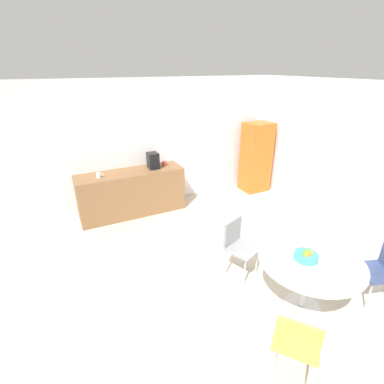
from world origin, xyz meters
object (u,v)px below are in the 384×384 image
Objects in this scene: chair_yellow at (297,341)px; mug_white at (164,163)px; round_table at (309,267)px; fruit_bowl at (306,256)px; coffee_maker at (153,161)px; chair_gray at (237,241)px; mug_green at (99,175)px; locker_cabinet at (256,157)px.

mug_white reaches higher than chair_yellow.
fruit_bowl is at bearing 148.73° from round_table.
chair_gray is at bearing -81.54° from coffee_maker.
coffee_maker is at bearing -167.80° from mug_white.
round_table is 3.84m from mug_green.
fruit_bowl is 2.17× the size of mug_white.
round_table is (-1.77, -3.33, -0.20)m from locker_cabinet.
locker_cabinet is 1.34× the size of round_table.
coffee_maker is (-0.37, 2.48, 0.54)m from chair_gray.
round_table is at bearing -118.03° from locker_cabinet.
coffee_maker reaches higher than chair_gray.
fruit_bowl is at bearing -118.95° from locker_cabinet.
fruit_bowl is at bearing 41.28° from chair_yellow.
mug_green is at bearing -176.65° from coffee_maker.
chair_gray is 2.85m from mug_green.
chair_yellow is 6.43× the size of mug_white.
mug_green is at bearing 118.35° from round_table.
mug_white is at bearing 97.72° from round_table.
coffee_maker is at bearing 177.72° from locker_cabinet.
round_table is 3.54m from mug_white.
round_table is 0.17m from fruit_bowl.
mug_white is (-0.47, 3.49, 0.33)m from round_table.
locker_cabinet reaches higher than fruit_bowl.
mug_green is 0.40× the size of coffee_maker.
locker_cabinet reaches higher than chair_yellow.
mug_white is at bearing 5.10° from mug_green.
mug_green reaches higher than fruit_bowl.
chair_yellow is at bearing -91.01° from coffee_maker.
chair_gray is at bearing -58.98° from mug_green.
locker_cabinet is at bearing -2.28° from coffee_maker.
mug_white is at bearing 92.41° from chair_gray.
fruit_bowl is at bearing -62.12° from mug_green.
fruit_bowl is (-0.05, 0.03, 0.16)m from round_table.
coffee_maker is (0.07, 4.06, 0.54)m from chair_yellow.
chair_yellow is 1.65m from chair_gray.
mug_green is at bearing 104.19° from chair_yellow.
mug_green is at bearing 117.88° from fruit_bowl.
coffee_maker reaches higher than mug_green.
chair_yellow is at bearing -105.51° from chair_gray.
locker_cabinet is at bearing -3.99° from mug_white.
chair_yellow is at bearing -141.97° from round_table.
mug_white is 1.00× the size of mug_green.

